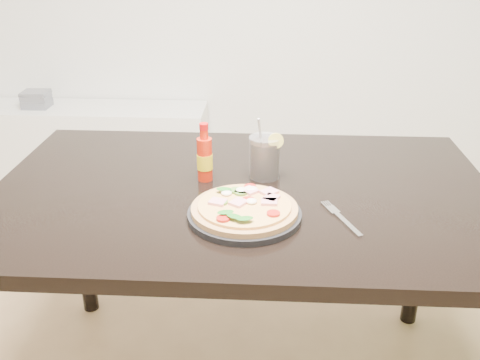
# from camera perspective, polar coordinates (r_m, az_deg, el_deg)

# --- Properties ---
(dining_table) EXTENTS (1.40, 0.90, 0.75)m
(dining_table) POSITION_cam_1_polar(r_m,az_deg,el_deg) (1.53, 0.26, -3.67)
(dining_table) COLOR black
(dining_table) RESTS_ON ground
(plate) EXTENTS (0.29, 0.29, 0.02)m
(plate) POSITION_cam_1_polar(r_m,az_deg,el_deg) (1.34, 0.48, -3.71)
(plate) COLOR black
(plate) RESTS_ON dining_table
(pizza) EXTENTS (0.27, 0.27, 0.03)m
(pizza) POSITION_cam_1_polar(r_m,az_deg,el_deg) (1.33, 0.49, -2.90)
(pizza) COLOR tan
(pizza) RESTS_ON plate
(hot_sauce_bottle) EXTENTS (0.05, 0.05, 0.17)m
(hot_sauce_bottle) POSITION_cam_1_polar(r_m,az_deg,el_deg) (1.52, -3.79, 2.37)
(hot_sauce_bottle) COLOR red
(hot_sauce_bottle) RESTS_ON dining_table
(cola_cup) EXTENTS (0.10, 0.09, 0.18)m
(cola_cup) POSITION_cam_1_polar(r_m,az_deg,el_deg) (1.54, 2.67, 2.38)
(cola_cup) COLOR black
(cola_cup) RESTS_ON dining_table
(fork) EXTENTS (0.09, 0.18, 0.00)m
(fork) POSITION_cam_1_polar(r_m,az_deg,el_deg) (1.36, 10.63, -3.90)
(fork) COLOR silver
(fork) RESTS_ON dining_table
(media_console) EXTENTS (1.40, 0.34, 0.50)m
(media_console) POSITION_cam_1_polar(r_m,az_deg,el_deg) (3.27, -15.98, 3.30)
(media_console) COLOR white
(media_console) RESTS_ON ground
(cd_stack) EXTENTS (0.14, 0.12, 0.09)m
(cd_stack) POSITION_cam_1_polar(r_m,az_deg,el_deg) (3.25, -20.90, 8.05)
(cd_stack) COLOR slate
(cd_stack) RESTS_ON media_console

